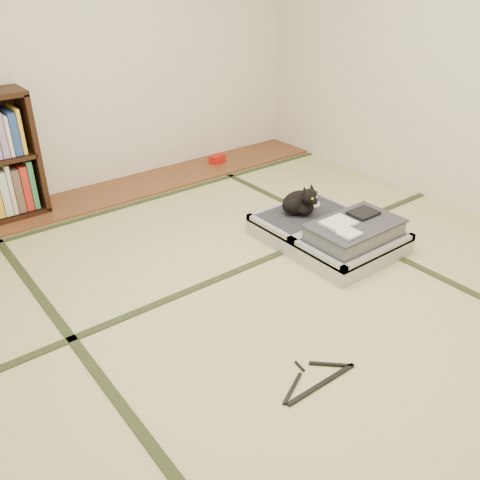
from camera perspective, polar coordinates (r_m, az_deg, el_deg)
floor at (r=2.88m, az=3.52°, el=-7.31°), size 4.50×4.50×0.00m
wood_strip at (r=4.38m, az=-13.96°, el=5.24°), size 4.00×0.50×0.02m
red_item at (r=4.88m, az=-2.56°, el=9.08°), size 0.17×0.12×0.07m
room_shell at (r=2.35m, az=4.66°, el=22.98°), size 4.50×4.50×4.50m
tatami_borders at (r=3.20m, az=-2.29°, el=-3.15°), size 4.00×4.50×0.01m
suitcase at (r=3.47m, az=10.28°, el=0.77°), size 0.68×0.91×0.27m
cat at (r=3.58m, az=6.82°, el=4.25°), size 0.30×0.31×0.24m
cable_coil at (r=3.76m, az=8.31°, el=4.00°), size 0.09×0.09×0.02m
hanger at (r=2.45m, az=8.61°, el=-15.24°), size 0.43×0.20×0.01m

